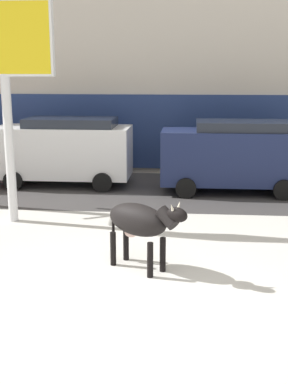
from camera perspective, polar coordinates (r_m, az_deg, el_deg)
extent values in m
plane|color=silver|center=(9.43, -1.87, -10.88)|extent=(120.00, 120.00, 0.00)
cube|color=#423F3F|center=(16.94, 1.27, 0.25)|extent=(60.00, 5.60, 0.01)
cube|color=beige|center=(22.53, 2.39, 20.16)|extent=(44.00, 6.00, 13.00)
cube|color=navy|center=(19.46, 1.84, 6.75)|extent=(43.12, 0.10, 2.80)
ellipsoid|color=black|center=(10.04, -0.74, -3.11)|extent=(1.49, 1.30, 0.64)
cylinder|color=black|center=(10.10, 2.12, -7.03)|extent=(0.12, 0.12, 0.70)
cylinder|color=black|center=(9.81, 0.69, -7.64)|extent=(0.12, 0.12, 0.70)
cylinder|color=black|center=(10.69, -2.03, -5.84)|extent=(0.12, 0.12, 0.70)
cylinder|color=black|center=(10.42, -3.48, -6.37)|extent=(0.12, 0.12, 0.70)
cylinder|color=black|center=(9.53, 2.66, -2.91)|extent=(0.54, 0.49, 0.44)
ellipsoid|color=black|center=(9.37, 3.74, -2.56)|extent=(0.50, 0.45, 0.28)
cone|color=beige|center=(9.44, 3.95, -1.45)|extent=(0.11, 0.13, 0.15)
cone|color=beige|center=(9.27, 3.15, -1.72)|extent=(0.11, 0.13, 0.15)
cylinder|color=black|center=(10.54, -3.47, -3.75)|extent=(0.06, 0.06, 0.60)
ellipsoid|color=beige|center=(10.24, -1.48, -4.54)|extent=(0.37, 0.36, 0.20)
cylinder|color=silver|center=(13.53, -14.86, 4.60)|extent=(0.24, 0.24, 3.80)
cube|color=silver|center=(13.40, -15.60, 16.29)|extent=(2.52, 0.21, 1.82)
cube|color=yellow|center=(13.37, -15.64, 16.29)|extent=(2.40, 0.17, 1.70)
cube|color=white|center=(17.71, -9.04, 4.51)|extent=(4.60, 1.90, 1.70)
cube|color=#1E232D|center=(17.51, -8.20, 7.74)|extent=(3.00, 1.68, 0.30)
cylinder|color=black|center=(18.48, -3.73, 2.35)|extent=(0.64, 0.22, 0.64)
cylinder|color=black|center=(16.65, -4.71, 1.08)|extent=(0.64, 0.22, 0.64)
cylinder|color=black|center=(19.16, -12.61, 2.45)|extent=(0.64, 0.22, 0.64)
cylinder|color=black|center=(17.39, -14.47, 1.24)|extent=(0.64, 0.22, 0.64)
cube|color=#19234C|center=(16.68, 9.95, 3.93)|extent=(4.60, 1.90, 1.70)
cube|color=#1E232D|center=(16.57, 11.14, 7.31)|extent=(3.00, 1.68, 0.30)
cylinder|color=black|center=(17.95, 14.35, 1.62)|extent=(0.64, 0.22, 0.64)
cylinder|color=black|center=(16.12, 15.41, 0.23)|extent=(0.64, 0.22, 0.64)
cylinder|color=black|center=(17.70, 4.76, 1.84)|extent=(0.64, 0.22, 0.64)
cylinder|color=black|center=(15.85, 4.72, 0.45)|extent=(0.64, 0.22, 0.64)
cylinder|color=#282833|center=(19.88, -8.18, 3.39)|extent=(0.24, 0.24, 0.88)
cube|color=maroon|center=(19.76, -8.25, 5.56)|extent=(0.36, 0.22, 0.64)
sphere|color=tan|center=(19.71, -8.29, 6.79)|extent=(0.20, 0.20, 0.20)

